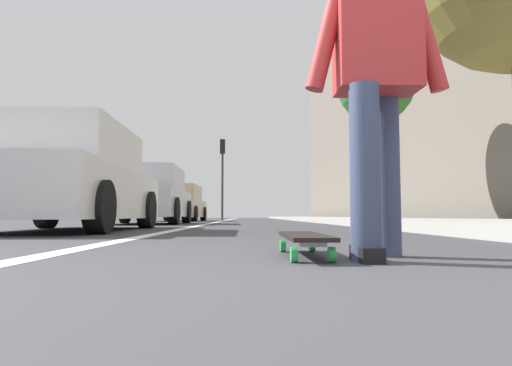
{
  "coord_description": "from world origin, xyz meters",
  "views": [
    {
      "loc": [
        -1.12,
        0.14,
        0.21
      ],
      "look_at": [
        10.94,
        -0.06,
        1.09
      ],
      "focal_mm": 31.86,
      "sensor_mm": 36.0,
      "label": 1
    }
  ],
  "objects_px": {
    "skater_person": "(376,69)",
    "traffic_light": "(222,164)",
    "parked_car_mid": "(147,197)",
    "parked_car_far": "(179,204)",
    "skateboard": "(304,238)",
    "street_tree_mid": "(376,88)",
    "parked_car_near": "(68,181)"
  },
  "relations": [
    {
      "from": "parked_car_mid",
      "to": "street_tree_mid",
      "type": "bearing_deg",
      "value": -97.88
    },
    {
      "from": "traffic_light",
      "to": "skateboard",
      "type": "bearing_deg",
      "value": -175.67
    },
    {
      "from": "parked_car_near",
      "to": "parked_car_mid",
      "type": "bearing_deg",
      "value": 1.24
    },
    {
      "from": "parked_car_mid",
      "to": "parked_car_far",
      "type": "distance_m",
      "value": 6.66
    },
    {
      "from": "skateboard",
      "to": "street_tree_mid",
      "type": "bearing_deg",
      "value": -18.3
    },
    {
      "from": "parked_car_far",
      "to": "traffic_light",
      "type": "bearing_deg",
      "value": -11.62
    },
    {
      "from": "parked_car_far",
      "to": "street_tree_mid",
      "type": "distance_m",
      "value": 10.02
    },
    {
      "from": "skater_person",
      "to": "street_tree_mid",
      "type": "height_order",
      "value": "street_tree_mid"
    },
    {
      "from": "skateboard",
      "to": "skater_person",
      "type": "relative_size",
      "value": 0.51
    },
    {
      "from": "skateboard",
      "to": "parked_car_near",
      "type": "height_order",
      "value": "parked_car_near"
    },
    {
      "from": "skater_person",
      "to": "traffic_light",
      "type": "relative_size",
      "value": 0.36
    },
    {
      "from": "skater_person",
      "to": "parked_car_near",
      "type": "bearing_deg",
      "value": 36.81
    },
    {
      "from": "parked_car_near",
      "to": "parked_car_far",
      "type": "bearing_deg",
      "value": 1.26
    },
    {
      "from": "parked_car_far",
      "to": "skateboard",
      "type": "bearing_deg",
      "value": -169.19
    },
    {
      "from": "traffic_light",
      "to": "street_tree_mid",
      "type": "xyz_separation_m",
      "value": [
        -14.18,
        -4.69,
        0.34
      ]
    },
    {
      "from": "skateboard",
      "to": "parked_car_near",
      "type": "relative_size",
      "value": 0.2
    },
    {
      "from": "skateboard",
      "to": "skater_person",
      "type": "distance_m",
      "value": 0.92
    },
    {
      "from": "skater_person",
      "to": "traffic_light",
      "type": "xyz_separation_m",
      "value": [
        23.23,
        2.09,
        2.17
      ]
    },
    {
      "from": "parked_car_far",
      "to": "parked_car_near",
      "type": "bearing_deg",
      "value": -178.74
    },
    {
      "from": "skateboard",
      "to": "parked_car_far",
      "type": "relative_size",
      "value": 0.18
    },
    {
      "from": "parked_car_far",
      "to": "traffic_light",
      "type": "relative_size",
      "value": 1.01
    },
    {
      "from": "parked_car_mid",
      "to": "street_tree_mid",
      "type": "height_order",
      "value": "street_tree_mid"
    },
    {
      "from": "traffic_light",
      "to": "street_tree_mid",
      "type": "distance_m",
      "value": 14.94
    },
    {
      "from": "skateboard",
      "to": "parked_car_mid",
      "type": "distance_m",
      "value": 10.19
    },
    {
      "from": "traffic_light",
      "to": "skater_person",
      "type": "bearing_deg",
      "value": -174.85
    },
    {
      "from": "skateboard",
      "to": "parked_car_near",
      "type": "distance_m",
      "value": 5.06
    },
    {
      "from": "skateboard",
      "to": "traffic_light",
      "type": "bearing_deg",
      "value": 4.33
    },
    {
      "from": "parked_car_far",
      "to": "street_tree_mid",
      "type": "height_order",
      "value": "street_tree_mid"
    },
    {
      "from": "parked_car_near",
      "to": "parked_car_far",
      "type": "distance_m",
      "value": 12.25
    },
    {
      "from": "parked_car_mid",
      "to": "traffic_light",
      "type": "xyz_separation_m",
      "value": [
        13.36,
        -1.23,
        2.39
      ]
    },
    {
      "from": "skater_person",
      "to": "traffic_light",
      "type": "bearing_deg",
      "value": 5.15
    },
    {
      "from": "skateboard",
      "to": "street_tree_mid",
      "type": "height_order",
      "value": "street_tree_mid"
    }
  ]
}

